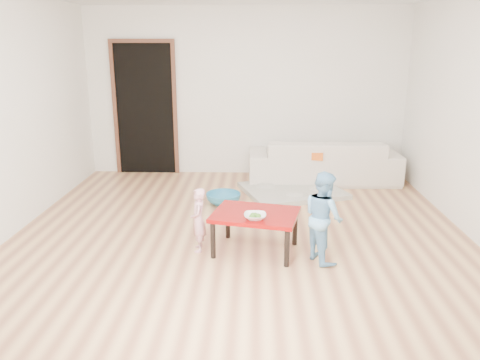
# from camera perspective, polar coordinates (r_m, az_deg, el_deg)

# --- Properties ---
(floor) EXTENTS (5.00, 5.00, 0.01)m
(floor) POSITION_cam_1_polar(r_m,az_deg,el_deg) (5.32, 0.07, -6.14)
(floor) COLOR #9D6243
(floor) RESTS_ON ground
(back_wall) EXTENTS (5.00, 0.02, 2.60)m
(back_wall) POSITION_cam_1_polar(r_m,az_deg,el_deg) (7.46, 0.72, 10.61)
(back_wall) COLOR white
(back_wall) RESTS_ON floor
(left_wall) EXTENTS (0.02, 5.00, 2.60)m
(left_wall) POSITION_cam_1_polar(r_m,az_deg,el_deg) (5.64, -26.44, 7.17)
(left_wall) COLOR white
(left_wall) RESTS_ON floor
(doorway) EXTENTS (1.02, 0.08, 2.11)m
(doorway) POSITION_cam_1_polar(r_m,az_deg,el_deg) (7.67, -11.46, 8.38)
(doorway) COLOR brown
(doorway) RESTS_ON back_wall
(sofa) EXTENTS (2.27, 0.93, 0.66)m
(sofa) POSITION_cam_1_polar(r_m,az_deg,el_deg) (7.25, 10.07, 2.40)
(sofa) COLOR beige
(sofa) RESTS_ON floor
(cushion) EXTENTS (0.49, 0.45, 0.11)m
(cushion) POSITION_cam_1_polar(r_m,az_deg,el_deg) (6.94, 8.47, 3.21)
(cushion) COLOR orange
(cushion) RESTS_ON sofa
(red_table) EXTENTS (0.94, 0.79, 0.41)m
(red_table) POSITION_cam_1_polar(r_m,az_deg,el_deg) (4.73, 1.88, -6.35)
(red_table) COLOR #880707
(red_table) RESTS_ON floor
(bowl) EXTENTS (0.21, 0.21, 0.05)m
(bowl) POSITION_cam_1_polar(r_m,az_deg,el_deg) (4.48, 1.85, -4.46)
(bowl) COLOR white
(bowl) RESTS_ON red_table
(broccoli) EXTENTS (0.12, 0.12, 0.06)m
(broccoli) POSITION_cam_1_polar(r_m,az_deg,el_deg) (4.48, 1.85, -4.43)
(broccoli) COLOR #2D5919
(broccoli) RESTS_ON red_table
(child_pink) EXTENTS (0.18, 0.26, 0.66)m
(child_pink) POSITION_cam_1_polar(r_m,az_deg,el_deg) (4.72, -5.10, -4.87)
(child_pink) COLOR #E2677A
(child_pink) RESTS_ON floor
(child_blue) EXTENTS (0.48, 0.53, 0.89)m
(child_blue) POSITION_cam_1_polar(r_m,az_deg,el_deg) (4.53, 10.13, -4.43)
(child_blue) COLOR #62ACE3
(child_blue) RESTS_ON floor
(basin) EXTENTS (0.46, 0.46, 0.14)m
(basin) POSITION_cam_1_polar(r_m,az_deg,el_deg) (6.17, -2.04, -2.27)
(basin) COLOR teal
(basin) RESTS_ON floor
(blanket) EXTENTS (1.59, 1.46, 0.06)m
(blanket) POSITION_cam_1_polar(r_m,az_deg,el_deg) (6.67, 6.40, -1.29)
(blanket) COLOR beige
(blanket) RESTS_ON floor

